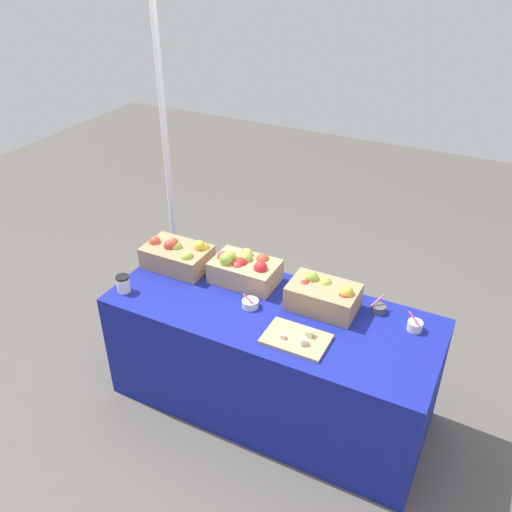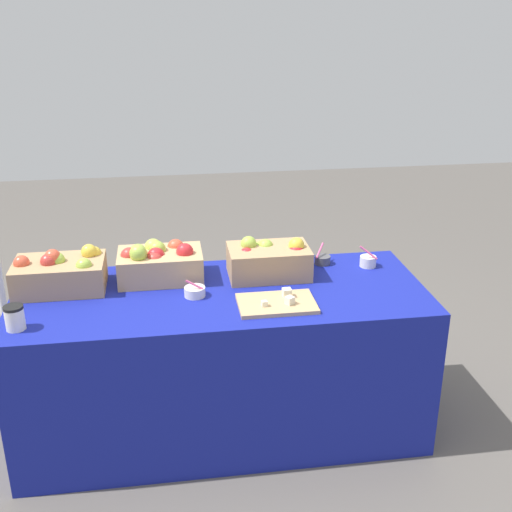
{
  "view_description": "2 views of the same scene",
  "coord_description": "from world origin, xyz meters",
  "px_view_note": "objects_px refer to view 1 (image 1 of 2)",
  "views": [
    {
      "loc": [
        1.04,
        -2.23,
        2.62
      ],
      "look_at": [
        -0.13,
        0.06,
        1.03
      ],
      "focal_mm": 38.05,
      "sensor_mm": 36.0,
      "label": 1
    },
    {
      "loc": [
        -0.24,
        -2.67,
        1.99
      ],
      "look_at": [
        0.16,
        -0.01,
        0.91
      ],
      "focal_mm": 44.89,
      "sensor_mm": 36.0,
      "label": 2
    }
  ],
  "objects_px": {
    "apple_crate_middle": "(244,269)",
    "cutting_board_front": "(297,339)",
    "apple_crate_left": "(178,255)",
    "coffee_cup": "(123,284)",
    "apple_crate_right": "(324,295)",
    "sample_bowl_mid": "(415,326)",
    "sample_bowl_far": "(379,308)",
    "sample_bowl_near": "(250,303)",
    "tent_pole": "(168,170)"
  },
  "relations": [
    {
      "from": "coffee_cup",
      "to": "tent_pole",
      "type": "bearing_deg",
      "value": 107.31
    },
    {
      "from": "apple_crate_right",
      "to": "sample_bowl_far",
      "type": "bearing_deg",
      "value": 19.25
    },
    {
      "from": "apple_crate_left",
      "to": "coffee_cup",
      "type": "bearing_deg",
      "value": -110.31
    },
    {
      "from": "sample_bowl_near",
      "to": "sample_bowl_mid",
      "type": "distance_m",
      "value": 0.91
    },
    {
      "from": "cutting_board_front",
      "to": "apple_crate_middle",
      "type": "bearing_deg",
      "value": 144.09
    },
    {
      "from": "sample_bowl_mid",
      "to": "tent_pole",
      "type": "distance_m",
      "value": 2.0
    },
    {
      "from": "apple_crate_middle",
      "to": "sample_bowl_far",
      "type": "height_order",
      "value": "apple_crate_middle"
    },
    {
      "from": "sample_bowl_near",
      "to": "apple_crate_left",
      "type": "bearing_deg",
      "value": 164.26
    },
    {
      "from": "apple_crate_right",
      "to": "coffee_cup",
      "type": "bearing_deg",
      "value": -160.71
    },
    {
      "from": "apple_crate_right",
      "to": "sample_bowl_near",
      "type": "bearing_deg",
      "value": -153.52
    },
    {
      "from": "apple_crate_right",
      "to": "sample_bowl_mid",
      "type": "height_order",
      "value": "apple_crate_right"
    },
    {
      "from": "cutting_board_front",
      "to": "sample_bowl_far",
      "type": "relative_size",
      "value": 3.51
    },
    {
      "from": "cutting_board_front",
      "to": "sample_bowl_far",
      "type": "xyz_separation_m",
      "value": [
        0.31,
        0.44,
        0.01
      ]
    },
    {
      "from": "apple_crate_right",
      "to": "coffee_cup",
      "type": "height_order",
      "value": "apple_crate_right"
    },
    {
      "from": "coffee_cup",
      "to": "tent_pole",
      "type": "relative_size",
      "value": 0.05
    },
    {
      "from": "apple_crate_right",
      "to": "tent_pole",
      "type": "relative_size",
      "value": 0.17
    },
    {
      "from": "sample_bowl_mid",
      "to": "apple_crate_right",
      "type": "bearing_deg",
      "value": -176.02
    },
    {
      "from": "cutting_board_front",
      "to": "sample_bowl_mid",
      "type": "xyz_separation_m",
      "value": [
        0.53,
        0.37,
        0.02
      ]
    },
    {
      "from": "apple_crate_right",
      "to": "cutting_board_front",
      "type": "bearing_deg",
      "value": -93.04
    },
    {
      "from": "sample_bowl_mid",
      "to": "apple_crate_left",
      "type": "bearing_deg",
      "value": -178.06
    },
    {
      "from": "tent_pole",
      "to": "apple_crate_middle",
      "type": "bearing_deg",
      "value": -29.45
    },
    {
      "from": "apple_crate_middle",
      "to": "sample_bowl_far",
      "type": "bearing_deg",
      "value": 4.72
    },
    {
      "from": "apple_crate_left",
      "to": "sample_bowl_mid",
      "type": "height_order",
      "value": "apple_crate_left"
    },
    {
      "from": "apple_crate_right",
      "to": "sample_bowl_far",
      "type": "relative_size",
      "value": 4.0
    },
    {
      "from": "apple_crate_middle",
      "to": "sample_bowl_mid",
      "type": "xyz_separation_m",
      "value": [
        1.04,
        0.0,
        -0.06
      ]
    },
    {
      "from": "apple_crate_left",
      "to": "cutting_board_front",
      "type": "xyz_separation_m",
      "value": [
        0.96,
        -0.32,
        -0.07
      ]
    },
    {
      "from": "cutting_board_front",
      "to": "tent_pole",
      "type": "xyz_separation_m",
      "value": [
        -1.38,
        0.86,
        0.37
      ]
    },
    {
      "from": "cutting_board_front",
      "to": "sample_bowl_near",
      "type": "bearing_deg",
      "value": 157.15
    },
    {
      "from": "sample_bowl_far",
      "to": "tent_pole",
      "type": "distance_m",
      "value": 1.78
    },
    {
      "from": "apple_crate_left",
      "to": "coffee_cup",
      "type": "height_order",
      "value": "apple_crate_left"
    },
    {
      "from": "apple_crate_middle",
      "to": "cutting_board_front",
      "type": "relative_size",
      "value": 1.17
    },
    {
      "from": "apple_crate_right",
      "to": "sample_bowl_mid",
      "type": "distance_m",
      "value": 0.52
    },
    {
      "from": "sample_bowl_near",
      "to": "sample_bowl_mid",
      "type": "relative_size",
      "value": 0.83
    },
    {
      "from": "apple_crate_right",
      "to": "apple_crate_middle",
      "type": "bearing_deg",
      "value": 176.18
    },
    {
      "from": "tent_pole",
      "to": "apple_crate_left",
      "type": "bearing_deg",
      "value": -51.94
    },
    {
      "from": "coffee_cup",
      "to": "tent_pole",
      "type": "height_order",
      "value": "tent_pole"
    },
    {
      "from": "coffee_cup",
      "to": "tent_pole",
      "type": "xyz_separation_m",
      "value": [
        -0.29,
        0.92,
        0.32
      ]
    },
    {
      "from": "apple_crate_left",
      "to": "cutting_board_front",
      "type": "relative_size",
      "value": 1.2
    },
    {
      "from": "sample_bowl_mid",
      "to": "sample_bowl_far",
      "type": "relative_size",
      "value": 1.18
    },
    {
      "from": "apple_crate_middle",
      "to": "cutting_board_front",
      "type": "bearing_deg",
      "value": -35.91
    },
    {
      "from": "coffee_cup",
      "to": "sample_bowl_far",
      "type": "bearing_deg",
      "value": 19.28
    },
    {
      "from": "apple_crate_left",
      "to": "sample_bowl_far",
      "type": "distance_m",
      "value": 1.27
    },
    {
      "from": "apple_crate_left",
      "to": "sample_bowl_near",
      "type": "bearing_deg",
      "value": -15.74
    },
    {
      "from": "cutting_board_front",
      "to": "sample_bowl_near",
      "type": "distance_m",
      "value": 0.38
    },
    {
      "from": "apple_crate_left",
      "to": "coffee_cup",
      "type": "relative_size",
      "value": 3.94
    },
    {
      "from": "sample_bowl_far",
      "to": "apple_crate_middle",
      "type": "bearing_deg",
      "value": -175.28
    },
    {
      "from": "coffee_cup",
      "to": "apple_crate_right",
      "type": "bearing_deg",
      "value": 19.29
    },
    {
      "from": "cutting_board_front",
      "to": "sample_bowl_far",
      "type": "distance_m",
      "value": 0.54
    },
    {
      "from": "cutting_board_front",
      "to": "sample_bowl_near",
      "type": "xyz_separation_m",
      "value": [
        -0.35,
        0.15,
        0.01
      ]
    },
    {
      "from": "apple_crate_left",
      "to": "sample_bowl_near",
      "type": "relative_size",
      "value": 4.28
    }
  ]
}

